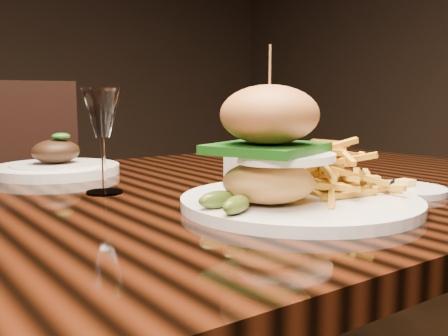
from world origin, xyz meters
TOP-DOWN VIEW (x-y plane):
  - dining_table at (0.00, 0.00)m, footprint 1.60×0.90m
  - burger_plate at (0.10, -0.21)m, footprint 0.33×0.33m
  - side_saucer at (0.32, -0.22)m, footprint 0.14×0.14m
  - ramekin at (0.23, 0.04)m, footprint 0.08×0.08m
  - wine_glass at (-0.07, 0.05)m, footprint 0.06×0.06m
  - far_dish at (-0.07, 0.30)m, footprint 0.24×0.24m
  - chair_far at (-0.01, 0.89)m, footprint 0.50×0.51m

SIDE VIEW (x-z plane):
  - chair_far at x=-0.01m, z-range 0.06..1.01m
  - dining_table at x=0.00m, z-range 0.30..1.05m
  - side_saucer at x=0.32m, z-range 0.74..0.77m
  - far_dish at x=-0.07m, z-range 0.73..0.81m
  - ramekin at x=0.23m, z-range 0.75..0.79m
  - burger_plate at x=0.10m, z-range 0.70..0.92m
  - wine_glass at x=-0.07m, z-range 0.79..0.96m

